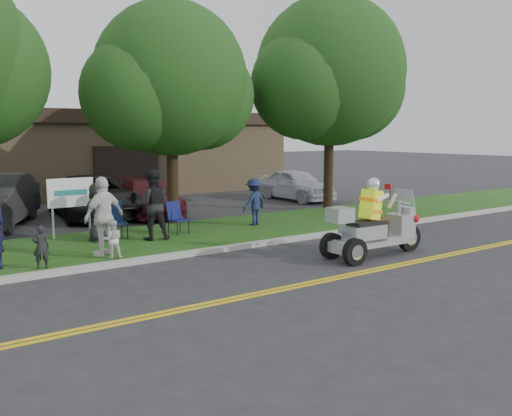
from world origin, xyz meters
TOP-DOWN VIEW (x-y plane):
  - ground at (0.00, 0.00)m, footprint 120.00×120.00m
  - centerline_near at (0.00, -0.58)m, footprint 60.00×0.10m
  - centerline_far at (0.00, -0.42)m, footprint 60.00×0.10m
  - curb at (0.00, 3.05)m, footprint 60.00×0.25m
  - grass_verge at (0.00, 5.20)m, footprint 60.00×4.00m
  - commercial_building at (2.00, 18.98)m, footprint 18.00×8.20m
  - tree_mid at (0.55, 7.23)m, footprint 5.88×4.80m
  - tree_right at (7.06, 7.03)m, footprint 6.86×5.60m
  - business_sign at (-2.90, 6.60)m, footprint 1.25×0.06m
  - trike_scooter at (2.49, 0.43)m, footprint 2.95×1.00m
  - lawn_chair_a at (-1.99, 5.73)m, footprint 0.54×0.56m
  - lawn_chair_b at (-0.27, 5.44)m, footprint 0.59×0.60m
  - spectator_adult_mid at (-1.20, 4.98)m, footprint 1.11×0.98m
  - spectator_adult_right at (-2.93, 3.83)m, footprint 1.19×0.83m
  - spectator_chair_a at (2.40, 5.36)m, footprint 1.06×0.78m
  - spectator_chair_b at (-2.48, 5.64)m, footprint 0.90×0.75m
  - child_left at (-4.47, 3.40)m, footprint 0.38×0.30m
  - child_right at (-2.88, 3.43)m, footprint 0.52×0.46m
  - parked_car_mid at (-1.01, 10.57)m, footprint 2.91×5.52m
  - parked_car_right at (0.80, 9.88)m, footprint 2.39×4.63m
  - parked_car_far_right at (8.00, 10.23)m, footprint 1.69×4.13m

SIDE VIEW (x-z plane):
  - ground at x=0.00m, z-range 0.00..0.00m
  - centerline_near at x=0.00m, z-range 0.00..0.01m
  - centerline_far at x=0.00m, z-range 0.00..0.01m
  - grass_verge at x=0.00m, z-range 0.01..0.11m
  - curb at x=0.00m, z-range 0.00..0.12m
  - child_right at x=-2.88m, z-range 0.10..1.00m
  - child_left at x=-4.47m, z-range 0.10..1.04m
  - lawn_chair_b at x=-0.27m, z-range 0.16..1.09m
  - parked_car_right at x=0.80m, z-range 0.00..1.28m
  - trike_scooter at x=2.49m, z-range -0.29..1.64m
  - lawn_chair_a at x=-1.99m, z-range 0.17..1.18m
  - parked_car_far_right at x=8.00m, z-range 0.00..1.40m
  - parked_car_mid at x=-1.01m, z-range 0.00..1.48m
  - spectator_chair_a at x=2.40m, z-range 0.10..1.57m
  - spectator_chair_b at x=-2.48m, z-range 0.10..1.67m
  - spectator_adult_right at x=-2.93m, z-range 0.10..1.98m
  - spectator_adult_mid at x=-1.20m, z-range 0.10..2.02m
  - business_sign at x=-2.90m, z-range 0.38..2.13m
  - commercial_building at x=2.00m, z-range 0.01..4.01m
  - tree_mid at x=0.55m, z-range 0.91..7.96m
  - tree_right at x=7.06m, z-range 0.99..9.06m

